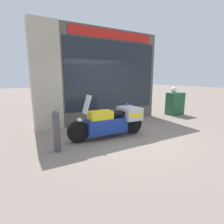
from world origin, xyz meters
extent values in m
plane|color=gray|center=(0.00, 0.00, 0.00)|extent=(60.00, 60.00, 0.00)
cube|color=#56514C|center=(0.00, 2.00, 1.82)|extent=(5.13, 0.40, 3.64)
cube|color=#B2A893|center=(-2.09, 2.03, 1.82)|extent=(0.96, 0.55, 3.64)
cube|color=#1E262D|center=(0.44, 1.79, 1.87)|extent=(3.95, 0.02, 2.64)
cube|color=red|center=(0.44, 1.78, 3.41)|extent=(3.55, 0.03, 0.32)
cube|color=slate|center=(0.40, 2.01, 0.28)|extent=(3.73, 0.30, 0.55)
cube|color=silver|center=(0.40, 2.15, 1.18)|extent=(3.73, 0.02, 1.30)
cube|color=beige|center=(0.40, 2.01, 1.82)|extent=(3.73, 0.30, 0.02)
cube|color=#B7B2A8|center=(-0.75, 2.01, 1.86)|extent=(0.18, 0.04, 0.06)
cube|color=navy|center=(0.40, 2.01, 1.86)|extent=(0.18, 0.04, 0.06)
cube|color=black|center=(1.55, 2.01, 1.86)|extent=(0.18, 0.04, 0.06)
cube|color=#2D8E42|center=(-0.45, 1.94, 0.69)|extent=(0.19, 0.03, 0.27)
cube|color=white|center=(1.26, 1.94, 0.69)|extent=(0.19, 0.03, 0.27)
cylinder|color=black|center=(-1.64, 0.16, 0.31)|extent=(0.62, 0.16, 0.62)
cylinder|color=black|center=(0.19, 0.09, 0.31)|extent=(0.62, 0.16, 0.62)
cube|color=navy|center=(-0.77, 0.13, 0.39)|extent=(1.26, 0.52, 0.44)
cube|color=yellow|center=(-0.96, 0.14, 0.71)|extent=(0.69, 0.45, 0.26)
cube|color=black|center=(-0.49, 0.12, 0.73)|extent=(0.73, 0.38, 0.10)
cube|color=#B7B7BC|center=(0.05, 0.10, 0.69)|extent=(0.57, 0.77, 0.38)
cube|color=yellow|center=(0.05, 0.10, 0.69)|extent=(0.52, 0.77, 0.11)
cube|color=#B2BCC6|center=(-1.37, 0.15, 1.07)|extent=(0.20, 0.33, 0.52)
sphere|color=white|center=(-1.59, 0.16, 0.64)|extent=(0.14, 0.14, 0.14)
sphere|color=blue|center=(-0.04, 0.10, 0.97)|extent=(0.09, 0.09, 0.09)
cube|color=#235633|center=(3.76, 1.46, 0.54)|extent=(0.80, 0.52, 1.08)
sphere|color=white|center=(3.70, 1.54, 1.21)|extent=(0.27, 0.27, 0.27)
cylinder|color=#47474C|center=(-2.29, -0.15, 0.44)|extent=(0.17, 0.17, 0.89)
sphere|color=#47474C|center=(-2.29, -0.15, 0.94)|extent=(0.18, 0.18, 0.18)
camera|label=1|loc=(-3.14, -4.35, 1.80)|focal=28.00mm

